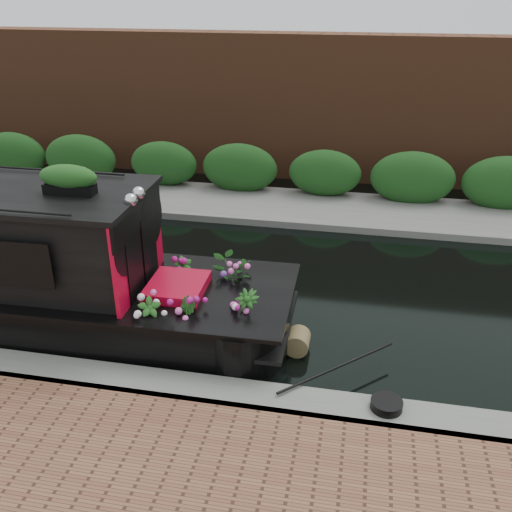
# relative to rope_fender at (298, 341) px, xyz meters

# --- Properties ---
(ground) EXTENTS (80.00, 80.00, 0.00)m
(ground) POSITION_rel_rope_fender_xyz_m (-2.51, 1.85, -0.19)
(ground) COLOR black
(ground) RESTS_ON ground
(near_bank_coping) EXTENTS (40.00, 0.60, 0.50)m
(near_bank_coping) POSITION_rel_rope_fender_xyz_m (-2.51, -1.45, -0.19)
(near_bank_coping) COLOR slate
(near_bank_coping) RESTS_ON ground
(far_bank_path) EXTENTS (40.00, 2.40, 0.34)m
(far_bank_path) POSITION_rel_rope_fender_xyz_m (-2.51, 6.05, -0.19)
(far_bank_path) COLOR slate
(far_bank_path) RESTS_ON ground
(far_hedge) EXTENTS (40.00, 1.10, 2.80)m
(far_hedge) POSITION_rel_rope_fender_xyz_m (-2.51, 6.95, -0.19)
(far_hedge) COLOR #194417
(far_hedge) RESTS_ON ground
(far_brick_wall) EXTENTS (40.00, 1.00, 8.00)m
(far_brick_wall) POSITION_rel_rope_fender_xyz_m (-2.51, 9.05, -0.19)
(far_brick_wall) COLOR brown
(far_brick_wall) RESTS_ON ground
(rope_fender) EXTENTS (0.37, 0.40, 0.37)m
(rope_fender) POSITION_rel_rope_fender_xyz_m (0.00, 0.00, 0.00)
(rope_fender) COLOR olive
(rope_fender) RESTS_ON ground
(coiled_mooring_rope) EXTENTS (0.42, 0.42, 0.12)m
(coiled_mooring_rope) POSITION_rel_rope_fender_xyz_m (1.34, -1.39, 0.12)
(coiled_mooring_rope) COLOR black
(coiled_mooring_rope) RESTS_ON near_bank_coping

